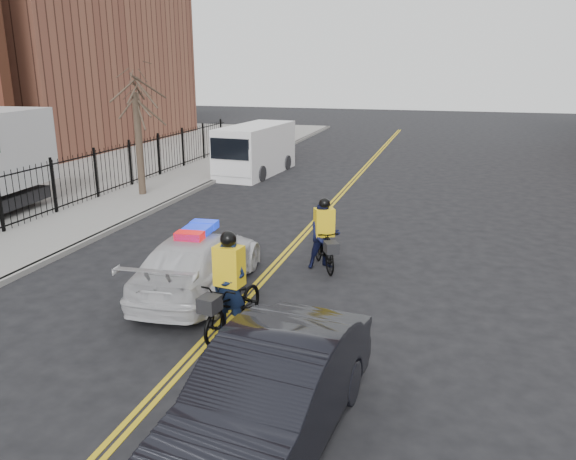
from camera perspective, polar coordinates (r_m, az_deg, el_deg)
The scene contains 13 objects.
ground at distance 11.77m, azimuth -6.99°, elevation -9.71°, with size 120.00×120.00×0.00m, color black.
center_line_left at distance 18.92m, azimuth 2.30°, elevation 0.59°, with size 0.10×60.00×0.01m, color gold.
center_line_right at distance 18.88m, azimuth 2.78°, elevation 0.55°, with size 0.10×60.00×0.01m, color gold.
sidewalk at distance 21.85m, azimuth -16.94°, elevation 2.23°, with size 3.00×60.00×0.15m, color gray.
curb at distance 21.07m, azimuth -13.51°, elevation 1.99°, with size 0.20×60.00×0.15m, color gray.
iron_fence at distance 22.50m, azimuth -20.35°, elevation 4.73°, with size 0.12×28.00×2.00m, color black, non-canonical shape.
warehouse_far at distance 43.39m, azimuth -23.86°, elevation 17.52°, with size 14.00×18.00×14.00m, color brown.
street_tree at distance 23.05m, azimuth -15.15°, elevation 11.82°, with size 3.20×3.20×4.80m.
police_cruiser at distance 13.35m, azimuth -9.05°, elevation -3.23°, with size 2.35×5.03×1.58m.
dark_sedan at distance 8.02m, azimuth -1.87°, elevation -16.57°, with size 1.67×4.80×1.58m, color black.
cargo_van at distance 27.60m, azimuth -3.45°, elevation 8.05°, with size 2.52×5.80×2.37m.
cyclist_near at distance 11.30m, azimuth -5.94°, elevation -6.77°, with size 1.04×2.22×2.09m.
cyclist_far at distance 14.66m, azimuth 3.67°, elevation -1.13°, with size 1.36×1.90×1.90m.
Camera 1 is at (4.30, -9.67, 5.16)m, focal length 35.00 mm.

